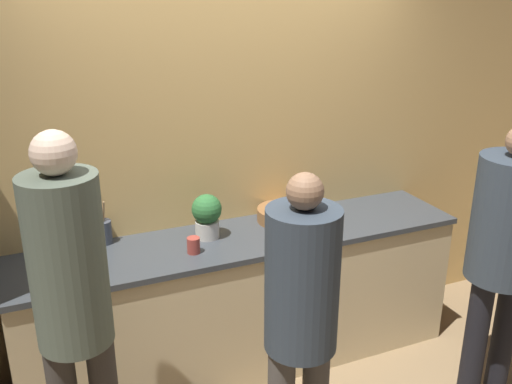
% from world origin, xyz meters
% --- Properties ---
extents(wall_back, '(5.20, 0.06, 2.60)m').
position_xyz_m(wall_back, '(0.00, 0.65, 1.30)').
color(wall_back, '#E0B266').
rests_on(wall_back, ground_plane).
extents(counter, '(2.76, 0.63, 0.91)m').
position_xyz_m(counter, '(0.00, 0.35, 0.46)').
color(counter, beige).
rests_on(counter, ground_plane).
extents(person_left, '(0.32, 0.32, 1.83)m').
position_xyz_m(person_left, '(-1.05, -0.32, 1.08)').
color(person_left, '#38332D').
rests_on(person_left, ground_plane).
extents(person_center, '(0.34, 0.34, 1.62)m').
position_xyz_m(person_center, '(-0.10, -0.62, 0.96)').
color(person_center, '#4C4742').
rests_on(person_center, ground_plane).
extents(person_right, '(0.40, 0.40, 1.67)m').
position_xyz_m(person_right, '(1.21, -0.52, 1.03)').
color(person_right, black).
rests_on(person_right, ground_plane).
extents(fruit_bowl, '(0.34, 0.34, 0.12)m').
position_xyz_m(fruit_bowl, '(0.33, 0.45, 0.96)').
color(fruit_bowl, brown).
rests_on(fruit_bowl, counter).
extents(utensil_crock, '(0.10, 0.10, 0.26)m').
position_xyz_m(utensil_crock, '(-0.79, 0.57, 0.99)').
color(utensil_crock, '#3D424C').
rests_on(utensil_crock, counter).
extents(bottle_clear, '(0.07, 0.07, 0.15)m').
position_xyz_m(bottle_clear, '(-1.04, 0.36, 0.97)').
color(bottle_clear, silver).
rests_on(bottle_clear, counter).
extents(bottle_red, '(0.07, 0.07, 0.17)m').
position_xyz_m(bottle_red, '(0.52, 0.25, 0.98)').
color(bottle_red, red).
rests_on(bottle_red, counter).
extents(cup_red, '(0.07, 0.07, 0.09)m').
position_xyz_m(cup_red, '(-0.35, 0.23, 0.96)').
color(cup_red, '#A33D33').
rests_on(cup_red, counter).
extents(potted_plant, '(0.18, 0.18, 0.27)m').
position_xyz_m(potted_plant, '(-0.21, 0.40, 1.06)').
color(potted_plant, beige).
rests_on(potted_plant, counter).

